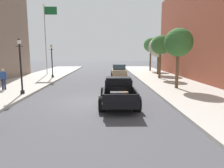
{
  "coord_description": "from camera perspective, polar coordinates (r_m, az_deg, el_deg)",
  "views": [
    {
      "loc": [
        0.89,
        -12.09,
        2.96
      ],
      "look_at": [
        1.22,
        0.67,
        1.0
      ],
      "focal_mm": 31.95,
      "sensor_mm": 36.0,
      "label": 1
    }
  ],
  "objects": [
    {
      "name": "ground_plane",
      "position": [
        12.48,
        -5.55,
        -5.03
      ],
      "size": [
        140.0,
        140.0,
        0.0
      ],
      "primitive_type": "plane",
      "color": "#47474C"
    },
    {
      "name": "hotrod_truck_black",
      "position": [
        11.74,
        1.82,
        -2.11
      ],
      "size": [
        2.24,
        4.97,
        1.58
      ],
      "color": "black",
      "rests_on": "ground"
    },
    {
      "name": "car_background_tan",
      "position": [
        25.11,
        1.92,
        3.71
      ],
      "size": [
        1.89,
        4.31,
        1.65
      ],
      "color": "tan",
      "rests_on": "ground"
    },
    {
      "name": "street_tree_third",
      "position": [
        27.85,
        13.18,
        10.18
      ],
      "size": [
        2.68,
        2.68,
        4.99
      ],
      "color": "brown",
      "rests_on": "sidewalk_right"
    },
    {
      "name": "street_lamp_far",
      "position": [
        24.69,
        -16.82,
        7.02
      ],
      "size": [
        0.5,
        0.32,
        3.85
      ],
      "color": "black",
      "rests_on": "sidewalk_left"
    },
    {
      "name": "sidewalk_right",
      "position": [
        13.96,
        25.72,
        -4.08
      ],
      "size": [
        5.5,
        64.0,
        0.15
      ],
      "primitive_type": "cube",
      "color": "#B7B2A8",
      "rests_on": "ground"
    },
    {
      "name": "street_tree_nearest",
      "position": [
        17.07,
        18.5,
        11.09
      ],
      "size": [
        2.26,
        2.26,
        4.81
      ],
      "color": "brown",
      "rests_on": "sidewalk_right"
    },
    {
      "name": "street_lamp_near",
      "position": [
        15.21,
        -24.72,
        5.77
      ],
      "size": [
        0.5,
        0.32,
        3.85
      ],
      "color": "black",
      "rests_on": "sidewalk_left"
    },
    {
      "name": "flagpole",
      "position": [
        28.6,
        -18.13,
        13.94
      ],
      "size": [
        1.74,
        0.16,
        9.16
      ],
      "color": "#B2B2B7",
      "rests_on": "sidewalk_left"
    },
    {
      "name": "street_tree_farthest",
      "position": [
        33.39,
        11.04,
        10.86
      ],
      "size": [
        2.28,
        2.28,
        5.34
      ],
      "color": "brown",
      "rests_on": "sidewalk_right"
    },
    {
      "name": "pedestrian_sidewalk_left",
      "position": [
        17.7,
        -28.68,
        1.57
      ],
      "size": [
        0.53,
        0.22,
        1.65
      ],
      "color": "#232847",
      "rests_on": "sidewalk_left"
    },
    {
      "name": "street_tree_second",
      "position": [
        23.45,
        13.72,
        10.75
      ],
      "size": [
        2.11,
        2.11,
        4.84
      ],
      "color": "brown",
      "rests_on": "sidewalk_right"
    }
  ]
}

